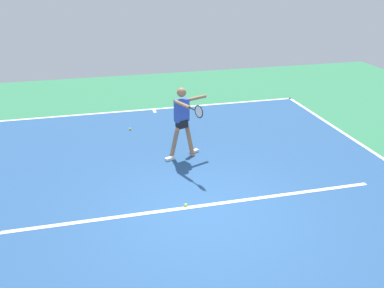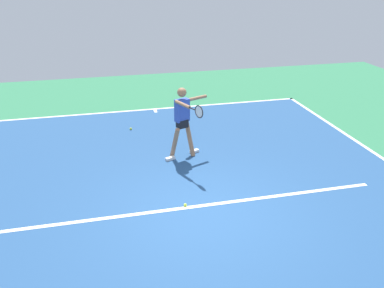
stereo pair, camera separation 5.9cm
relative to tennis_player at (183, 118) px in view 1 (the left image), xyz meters
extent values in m
plane|color=#2D754C|center=(0.15, 2.59, -1.03)|extent=(22.27, 22.27, 0.00)
cube|color=navy|center=(0.15, 2.59, -1.02)|extent=(10.01, 12.90, 0.00)
cube|color=white|center=(0.15, -3.81, -1.02)|extent=(10.01, 0.10, 0.01)
cube|color=white|center=(0.15, 2.33, -1.02)|extent=(7.51, 0.10, 0.01)
cube|color=white|center=(0.15, -3.61, -1.02)|extent=(0.10, 0.30, 0.01)
cylinder|color=#9E7051|center=(-0.19, -0.12, -0.61)|extent=(0.25, 0.40, 0.86)
cube|color=white|center=(-0.32, -0.17, -0.99)|extent=(0.26, 0.18, 0.07)
cylinder|color=#9E7051|center=(0.23, 0.06, -0.61)|extent=(0.25, 0.40, 0.86)
cube|color=white|center=(0.36, 0.11, -0.99)|extent=(0.26, 0.18, 0.07)
cube|color=black|center=(0.02, -0.03, -0.14)|extent=(0.30, 0.28, 0.20)
cube|color=#334CB2|center=(0.02, -0.03, 0.19)|extent=(0.38, 0.30, 0.55)
sphere|color=#9E7051|center=(0.02, -0.03, 0.64)|extent=(0.22, 0.22, 0.22)
cylinder|color=#9E7051|center=(-0.39, -0.20, 0.42)|extent=(0.54, 0.28, 0.08)
cylinder|color=#9E7051|center=(0.07, 0.29, 0.45)|extent=(0.28, 0.54, 0.08)
cylinder|color=black|center=(-0.07, 0.64, 0.45)|extent=(0.11, 0.21, 0.03)
torus|color=black|center=(-0.17, 0.87, 0.45)|extent=(0.13, 0.28, 0.29)
cylinder|color=silver|center=(-0.17, 0.87, 0.45)|extent=(0.10, 0.23, 0.25)
sphere|color=#CCE033|center=(1.11, -2.13, -0.99)|extent=(0.07, 0.07, 0.07)
sphere|color=#C6E53D|center=(0.46, 2.27, -0.99)|extent=(0.07, 0.07, 0.07)
camera|label=1|loc=(2.02, 9.11, 3.42)|focal=38.47mm
camera|label=2|loc=(1.96, 9.12, 3.42)|focal=38.47mm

